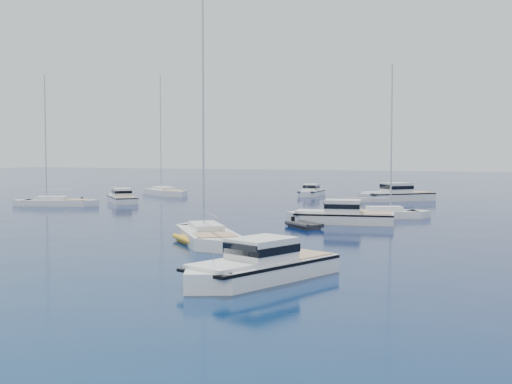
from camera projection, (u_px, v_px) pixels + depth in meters
ground at (124, 252)px, 37.87m from camera, size 400.00×400.00×0.00m
motor_cruiser_near at (259, 280)px, 29.45m from camera, size 5.67×9.85×2.47m
motor_cruiser_centre at (341, 223)px, 53.84m from camera, size 10.14×4.99×2.55m
motor_cruiser_far_l at (122, 203)px, 77.60m from camera, size 7.97×7.72×2.23m
motor_cruiser_distant at (395, 201)px, 80.49m from camera, size 9.95×10.36×2.89m
motor_cruiser_horizon at (311, 196)px, 90.57m from camera, size 3.25×8.19×2.09m
sailboat_mid_r at (207, 242)px, 42.55m from camera, size 9.86×10.91×17.19m
sailboat_mid_l at (56, 206)px, 72.52m from camera, size 10.60×6.44×15.23m
sailboat_centre at (380, 218)px, 58.71m from camera, size 9.88×6.87×14.45m
sailboat_far_l at (165, 195)px, 91.85m from camera, size 11.84×9.18×17.74m
tender_yellow at (194, 243)px, 41.90m from camera, size 4.38×4.19×0.95m
tender_grey_near at (304, 228)px, 50.69m from camera, size 4.03×3.79×0.95m
tender_grey_far at (67, 203)px, 76.35m from camera, size 4.33×2.98×0.95m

